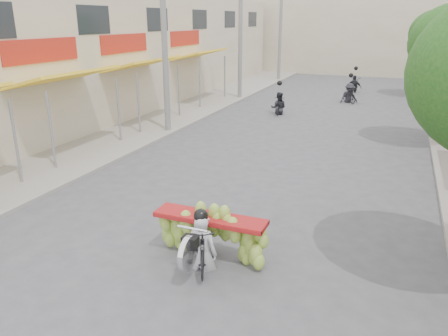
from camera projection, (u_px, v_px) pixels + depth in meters
sidewalk_left at (169, 115)px, 22.01m from camera, size 4.00×60.00×0.12m
shophouse_row_left at (70, 53)px, 21.92m from camera, size 9.77×40.00×6.00m
far_building at (363, 32)px, 38.60m from camera, size 20.00×6.00×7.00m
utility_pole_mid at (164, 35)px, 17.53m from camera, size 0.60×0.24×8.00m
utility_pole_far at (240, 30)px, 25.43m from camera, size 0.60×0.24×8.00m
utility_pole_back at (280, 27)px, 33.32m from camera, size 0.60×0.24×8.00m
street_tree_far at (438, 34)px, 26.07m from camera, size 3.40×3.40×5.25m
banana_motorbike at (206, 231)px, 8.56m from camera, size 2.29×1.80×2.10m
bg_motorbike_a at (279, 99)px, 22.16m from camera, size 0.86×1.47×1.95m
bg_motorbike_b at (350, 88)px, 25.17m from camera, size 1.20×1.48×1.95m
bg_motorbike_c at (355, 80)px, 28.73m from camera, size 1.02×1.66×1.95m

